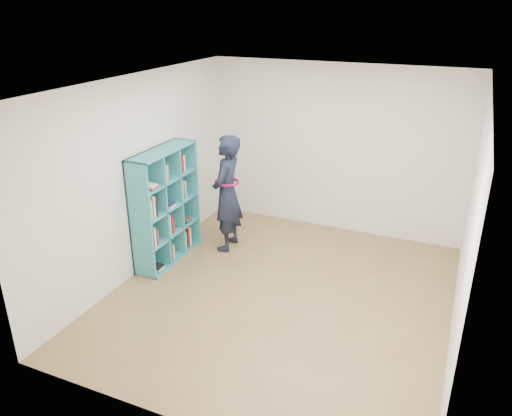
% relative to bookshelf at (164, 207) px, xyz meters
% --- Properties ---
extents(floor, '(4.50, 4.50, 0.00)m').
position_rel_bookshelf_xyz_m(floor, '(1.84, -0.27, -0.79)').
color(floor, olive).
rests_on(floor, ground).
extents(ceiling, '(4.50, 4.50, 0.00)m').
position_rel_bookshelf_xyz_m(ceiling, '(1.84, -0.27, 1.81)').
color(ceiling, white).
rests_on(ceiling, wall_back).
extents(wall_left, '(0.02, 4.50, 2.60)m').
position_rel_bookshelf_xyz_m(wall_left, '(-0.16, -0.27, 0.51)').
color(wall_left, white).
rests_on(wall_left, floor).
extents(wall_right, '(0.02, 4.50, 2.60)m').
position_rel_bookshelf_xyz_m(wall_right, '(3.84, -0.27, 0.51)').
color(wall_right, white).
rests_on(wall_right, floor).
extents(wall_back, '(4.00, 0.02, 2.60)m').
position_rel_bookshelf_xyz_m(wall_back, '(1.84, 1.98, 0.51)').
color(wall_back, white).
rests_on(wall_back, floor).
extents(wall_front, '(4.00, 0.02, 2.60)m').
position_rel_bookshelf_xyz_m(wall_front, '(1.84, -2.52, 0.51)').
color(wall_front, white).
rests_on(wall_front, floor).
extents(bookshelf, '(0.35, 1.20, 1.60)m').
position_rel_bookshelf_xyz_m(bookshelf, '(0.00, 0.00, 0.00)').
color(bookshelf, teal).
rests_on(bookshelf, floor).
extents(person, '(0.47, 0.66, 1.71)m').
position_rel_bookshelf_xyz_m(person, '(0.64, 0.66, 0.07)').
color(person, black).
rests_on(person, floor).
extents(smartphone, '(0.05, 0.11, 0.14)m').
position_rel_bookshelf_xyz_m(smartphone, '(0.49, 0.74, 0.18)').
color(smartphone, silver).
rests_on(smartphone, person).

